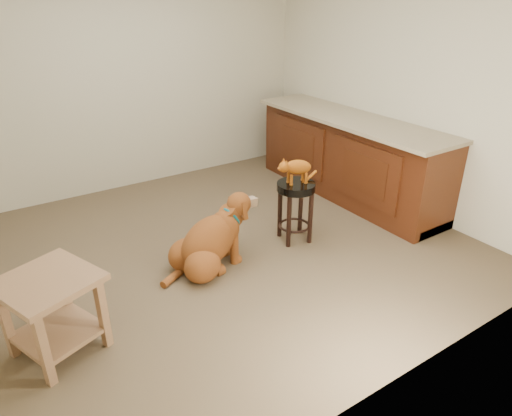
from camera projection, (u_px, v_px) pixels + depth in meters
floor at (214, 251)px, 4.26m from camera, size 4.50×4.00×0.01m
room_shell at (206, 65)px, 3.54m from camera, size 4.54×4.04×2.62m
cabinet_run at (348, 159)px, 5.27m from camera, size 0.70×2.56×0.94m
padded_stool at (295, 200)px, 4.29m from camera, size 0.37×0.37×0.59m
wood_stool at (302, 151)px, 5.81m from camera, size 0.39×0.39×0.68m
side_table at (52, 304)px, 2.93m from camera, size 0.71×0.71×0.57m
golden_retriever at (210, 243)px, 3.91m from camera, size 1.04×0.55×0.66m
tabby_kitten at (296, 168)px, 4.15m from camera, size 0.45×0.19×0.28m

